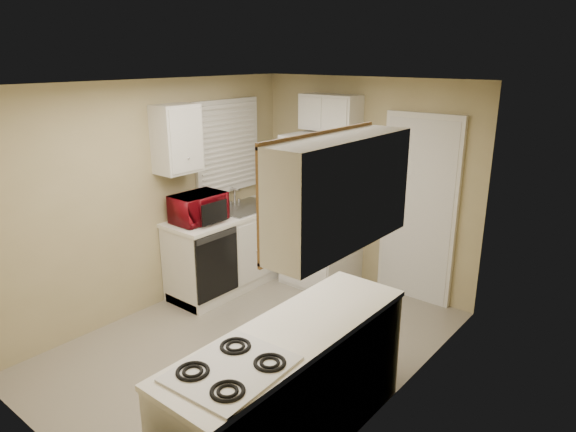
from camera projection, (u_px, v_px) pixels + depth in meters
The scene contains 18 objects.
floor at pixel (255, 343), 4.88m from camera, with size 3.80×3.80×0.00m, color #A9A18F.
ceiling at pixel (249, 84), 4.16m from camera, with size 3.80×3.80×0.00m, color white.
wall_left at pixel (155, 197), 5.37m from camera, with size 3.80×3.80×0.00m, color tan.
wall_right at pixel (395, 263), 3.68m from camera, with size 3.80×3.80×0.00m, color tan.
wall_back at pixel (365, 184), 5.93m from camera, with size 2.80×2.80×0.00m, color tan.
wall_front at pixel (39, 300), 3.12m from camera, with size 2.80×2.80×0.00m, color tan.
left_counter at pixel (238, 247), 6.08m from camera, with size 0.60×1.80×0.90m, color silver.
dishwasher at pixel (217, 265), 5.45m from camera, with size 0.03×0.58×0.72m, color black.
sink at pixel (246, 211), 6.07m from camera, with size 0.54×0.74×0.16m, color gray.
microwave at pixel (198, 208), 5.51m from camera, with size 0.31×0.55×0.37m, color maroon.
soap_bottle at pixel (270, 191), 6.41m from camera, with size 0.08×0.09×0.19m, color white.
window_blinds at pixel (228, 146), 6.00m from camera, with size 0.10×0.98×1.08m, color silver.
upper_cabinet_left at pixel (177, 139), 5.26m from camera, with size 0.30×0.45×0.70m, color silver.
refrigerator at pixel (322, 211), 5.97m from camera, with size 0.73×0.71×1.78m, color silver.
cabinet_over_fridge at pixel (331, 112), 5.82m from camera, with size 0.70×0.30×0.40m, color silver.
interior_door at pixel (418, 211), 5.53m from camera, with size 0.86×0.06×2.08m, color silver.
right_counter at pixel (292, 389), 3.49m from camera, with size 0.60×2.00×0.90m, color silver.
upper_cabinet_right at pixel (341, 192), 3.22m from camera, with size 0.30×1.20×0.70m, color silver.
Camera 1 is at (2.97, -3.12, 2.63)m, focal length 32.00 mm.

